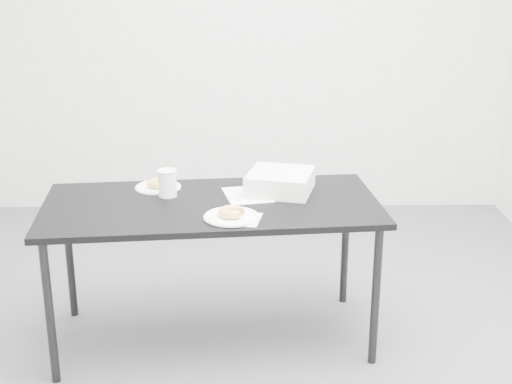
{
  "coord_description": "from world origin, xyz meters",
  "views": [
    {
      "loc": [
        0.04,
        -3.27,
        1.92
      ],
      "look_at": [
        0.09,
        0.02,
        0.79
      ],
      "focal_mm": 50.0,
      "sensor_mm": 36.0,
      "label": 1
    }
  ],
  "objects_px": {
    "scorecard": "(247,195)",
    "donut_far": "(158,183)",
    "plate_near": "(231,217)",
    "bakery_box": "(280,182)",
    "pen": "(258,188)",
    "coffee_cup": "(167,183)",
    "plate_far": "(158,187)",
    "table": "(212,213)",
    "donut_near": "(231,212)"
  },
  "relations": [
    {
      "from": "coffee_cup",
      "to": "pen",
      "type": "bearing_deg",
      "value": 11.96
    },
    {
      "from": "pen",
      "to": "scorecard",
      "type": "bearing_deg",
      "value": -176.86
    },
    {
      "from": "plate_far",
      "to": "donut_far",
      "type": "xyz_separation_m",
      "value": [
        -0.0,
        0.0,
        0.02
      ]
    },
    {
      "from": "plate_near",
      "to": "donut_near",
      "type": "xyz_separation_m",
      "value": [
        -0.0,
        0.0,
        0.02
      ]
    },
    {
      "from": "pen",
      "to": "plate_near",
      "type": "distance_m",
      "value": 0.43
    },
    {
      "from": "plate_near",
      "to": "bakery_box",
      "type": "relative_size",
      "value": 0.82
    },
    {
      "from": "donut_near",
      "to": "bakery_box",
      "type": "bearing_deg",
      "value": 57.61
    },
    {
      "from": "table",
      "to": "plate_near",
      "type": "xyz_separation_m",
      "value": [
        0.1,
        -0.22,
        0.06
      ]
    },
    {
      "from": "table",
      "to": "plate_near",
      "type": "height_order",
      "value": "plate_near"
    },
    {
      "from": "table",
      "to": "donut_far",
      "type": "bearing_deg",
      "value": 135.95
    },
    {
      "from": "scorecard",
      "to": "donut_far",
      "type": "height_order",
      "value": "donut_far"
    },
    {
      "from": "pen",
      "to": "donut_near",
      "type": "height_order",
      "value": "donut_near"
    },
    {
      "from": "donut_near",
      "to": "coffee_cup",
      "type": "xyz_separation_m",
      "value": [
        -0.32,
        0.31,
        0.04
      ]
    },
    {
      "from": "donut_near",
      "to": "plate_far",
      "type": "distance_m",
      "value": 0.59
    },
    {
      "from": "coffee_cup",
      "to": "bakery_box",
      "type": "xyz_separation_m",
      "value": [
        0.57,
        0.07,
        -0.02
      ]
    },
    {
      "from": "scorecard",
      "to": "bakery_box",
      "type": "distance_m",
      "value": 0.18
    },
    {
      "from": "donut_near",
      "to": "plate_far",
      "type": "height_order",
      "value": "donut_near"
    },
    {
      "from": "table",
      "to": "bakery_box",
      "type": "bearing_deg",
      "value": 20.16
    },
    {
      "from": "bakery_box",
      "to": "plate_far",
      "type": "bearing_deg",
      "value": -171.6
    },
    {
      "from": "plate_near",
      "to": "donut_far",
      "type": "bearing_deg",
      "value": 131.07
    },
    {
      "from": "pen",
      "to": "donut_far",
      "type": "bearing_deg",
      "value": 120.69
    },
    {
      "from": "scorecard",
      "to": "donut_far",
      "type": "distance_m",
      "value": 0.48
    },
    {
      "from": "donut_near",
      "to": "pen",
      "type": "bearing_deg",
      "value": 72.85
    },
    {
      "from": "plate_far",
      "to": "bakery_box",
      "type": "relative_size",
      "value": 0.76
    },
    {
      "from": "bakery_box",
      "to": "scorecard",
      "type": "bearing_deg",
      "value": -147.22
    },
    {
      "from": "table",
      "to": "scorecard",
      "type": "relative_size",
      "value": 6.18
    },
    {
      "from": "donut_near",
      "to": "coffee_cup",
      "type": "bearing_deg",
      "value": 135.85
    },
    {
      "from": "donut_far",
      "to": "bakery_box",
      "type": "height_order",
      "value": "bakery_box"
    },
    {
      "from": "scorecard",
      "to": "donut_far",
      "type": "relative_size",
      "value": 2.48
    },
    {
      "from": "bakery_box",
      "to": "coffee_cup",
      "type": "bearing_deg",
      "value": -159.06
    },
    {
      "from": "plate_near",
      "to": "bakery_box",
      "type": "distance_m",
      "value": 0.45
    },
    {
      "from": "scorecard",
      "to": "plate_far",
      "type": "relative_size",
      "value": 1.17
    },
    {
      "from": "bakery_box",
      "to": "table",
      "type": "bearing_deg",
      "value": -140.2
    },
    {
      "from": "pen",
      "to": "donut_near",
      "type": "distance_m",
      "value": 0.43
    },
    {
      "from": "donut_near",
      "to": "coffee_cup",
      "type": "relative_size",
      "value": 0.88
    },
    {
      "from": "donut_near",
      "to": "donut_far",
      "type": "xyz_separation_m",
      "value": [
        -0.39,
        0.45,
        -0.01
      ]
    },
    {
      "from": "coffee_cup",
      "to": "donut_far",
      "type": "bearing_deg",
      "value": 116.08
    },
    {
      "from": "plate_far",
      "to": "donut_far",
      "type": "distance_m",
      "value": 0.02
    },
    {
      "from": "table",
      "to": "plate_near",
      "type": "bearing_deg",
      "value": -70.12
    },
    {
      "from": "plate_far",
      "to": "pen",
      "type": "bearing_deg",
      "value": -3.95
    },
    {
      "from": "plate_far",
      "to": "bakery_box",
      "type": "height_order",
      "value": "bakery_box"
    },
    {
      "from": "scorecard",
      "to": "table",
      "type": "bearing_deg",
      "value": -160.85
    },
    {
      "from": "donut_near",
      "to": "plate_far",
      "type": "xyz_separation_m",
      "value": [
        -0.39,
        0.45,
        -0.03
      ]
    },
    {
      "from": "plate_near",
      "to": "pen",
      "type": "bearing_deg",
      "value": 72.85
    },
    {
      "from": "pen",
      "to": "plate_far",
      "type": "distance_m",
      "value": 0.52
    },
    {
      "from": "table",
      "to": "donut_far",
      "type": "height_order",
      "value": "donut_far"
    },
    {
      "from": "donut_far",
      "to": "bakery_box",
      "type": "xyz_separation_m",
      "value": [
        0.63,
        -0.06,
        0.03
      ]
    },
    {
      "from": "table",
      "to": "donut_far",
      "type": "relative_size",
      "value": 15.33
    },
    {
      "from": "plate_near",
      "to": "bakery_box",
      "type": "bearing_deg",
      "value": 57.61
    },
    {
      "from": "table",
      "to": "pen",
      "type": "relative_size",
      "value": 13.3
    }
  ]
}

